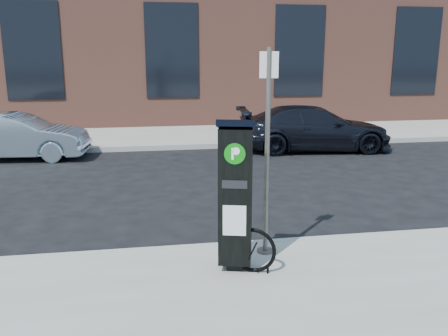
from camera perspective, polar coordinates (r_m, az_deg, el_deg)
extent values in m
plane|color=black|center=(7.15, 0.20, -10.14)|extent=(120.00, 120.00, 0.00)
cube|color=gray|center=(20.67, -6.41, 5.62)|extent=(60.00, 12.00, 0.15)
cube|color=#9E9B93|center=(7.10, 0.23, -9.65)|extent=(60.00, 0.12, 0.16)
cube|color=#9E9B93|center=(14.78, -5.07, 2.53)|extent=(60.00, 0.12, 0.16)
cube|color=brown|center=(23.51, -7.11, 16.12)|extent=(28.00, 10.00, 8.00)
cube|color=black|center=(18.84, -22.04, 12.92)|extent=(2.00, 0.06, 3.50)
cube|color=black|center=(18.47, -6.28, 13.80)|extent=(2.00, 0.06, 3.50)
cube|color=black|center=(19.42, 9.05, 13.69)|extent=(2.00, 0.06, 3.50)
cube|color=black|center=(21.52, 22.12, 12.86)|extent=(2.00, 0.06, 3.50)
cube|color=black|center=(6.30, 1.34, -11.51)|extent=(0.25, 0.25, 0.10)
cube|color=black|center=(5.97, 1.39, -3.43)|extent=(0.49, 0.45, 1.75)
cube|color=black|center=(5.77, 1.44, 5.29)|extent=(0.54, 0.50, 0.16)
cylinder|color=#08600C|center=(5.65, 1.30, 1.72)|extent=(0.25, 0.08, 0.26)
cube|color=white|center=(5.65, 1.30, 1.72)|extent=(0.09, 0.03, 0.14)
cube|color=silver|center=(5.88, 1.26, -6.35)|extent=(0.28, 0.08, 0.39)
cube|color=black|center=(5.74, 1.28, -2.00)|extent=(0.30, 0.09, 0.10)
cylinder|color=#4C4843|center=(6.82, 4.95, -9.87)|extent=(0.22, 0.22, 0.03)
cylinder|color=#4C4843|center=(6.40, 5.20, 1.63)|extent=(0.07, 0.07, 2.81)
cube|color=silver|center=(6.27, 5.44, 12.26)|extent=(0.25, 0.04, 0.34)
torus|color=black|center=(6.12, 3.51, -9.85)|extent=(0.56, 0.29, 0.60)
cylinder|color=black|center=(6.25, 1.68, -11.66)|extent=(0.03, 0.03, 0.12)
cylinder|color=black|center=(6.18, 5.29, -12.00)|extent=(0.03, 0.03, 0.12)
imported|color=#859AA9|center=(14.48, -23.72, 3.49)|extent=(3.99, 1.70, 1.28)
imported|color=black|center=(14.79, 10.74, 4.72)|extent=(4.83, 2.34, 1.35)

